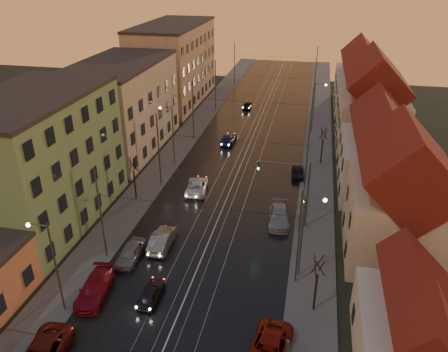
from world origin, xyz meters
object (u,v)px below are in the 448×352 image
Objects in this scene: street_lamp_0 at (51,259)px; driving_car_3 at (228,139)px; driving_car_2 at (197,186)px; street_lamp_2 at (170,129)px; traffic_light_mast at (298,186)px; parked_right_0 at (268,350)px; driving_car_0 at (151,293)px; parked_right_1 at (279,216)px; parked_left_2 at (94,289)px; parked_left_3 at (130,253)px; street_lamp_1 at (306,229)px; driving_car_4 at (248,105)px; street_lamp_3 at (316,102)px; parked_right_2 at (298,172)px; driving_car_1 at (162,240)px.

driving_car_3 is (5.92, 36.65, -4.20)m from street_lamp_0.
driving_car_2 reaches higher than driving_car_3.
street_lamp_2 is 20.89m from traffic_light_mast.
parked_right_0 is at bearing 105.69° from driving_car_3.
parked_right_1 reaches higher than driving_car_0.
parked_left_2 is 1.19× the size of parked_left_3.
street_lamp_1 is at bearing 126.77° from driving_car_2.
driving_car_4 is 39.11m from parked_right_1.
street_lamp_3 is 2.14× the size of parked_right_2.
street_lamp_1 is at bearing 171.05° from driving_car_1.
driving_car_1 is 3.33m from parked_left_3.
traffic_light_mast is 17.73m from parked_right_0.
driving_car_1 is at bearing 88.27° from driving_car_3.
driving_car_2 is 1.35× the size of parked_right_2.
traffic_light_mast is 1.31× the size of parked_right_0.
traffic_light_mast is at bearing -92.27° from street_lamp_3.
parked_left_3 is at bearing -176.84° from street_lamp_1.
driving_car_3 is (5.92, 8.65, -4.20)m from street_lamp_2.
street_lamp_2 and street_lamp_3 have the same top height.
driving_car_1 reaches higher than parked_right_2.
street_lamp_0 is 23.42m from traffic_light_mast.
parked_left_2 is (-3.10, -7.65, -0.05)m from driving_car_1.
street_lamp_3 is 2.22× the size of driving_car_0.
parked_right_0 is (14.51, -3.31, 0.02)m from parked_left_2.
driving_car_3 is 34.87m from parked_left_2.
driving_car_3 is at bearing 55.62° from street_lamp_2.
driving_car_1 is at bearing -152.41° from traffic_light_mast.
driving_car_1 is 12.38m from parked_right_1.
parked_left_2 is (-15.23, -13.98, -3.86)m from traffic_light_mast.
street_lamp_1 is 13.60m from driving_car_0.
street_lamp_0 is at bearing 81.10° from driving_car_3.
parked_right_2 is (-0.39, 11.51, -3.96)m from traffic_light_mast.
parked_right_1 is (15.44, -11.72, -4.13)m from street_lamp_2.
street_lamp_1 reaches higher than driving_car_2.
parked_left_2 reaches higher than parked_left_3.
street_lamp_1 is at bearing -47.68° from street_lamp_2.
street_lamp_1 is 1.70× the size of driving_car_3.
parked_left_3 is at bearing 73.29° from parked_left_2.
parked_left_2 is (-16.34, -5.98, -4.14)m from street_lamp_1.
parked_left_2 is (-4.05, -34.64, 0.06)m from driving_car_3.
parked_right_0 is (16.38, -29.30, -4.12)m from street_lamp_2.
street_lamp_2 is 2.22× the size of driving_car_0.
traffic_light_mast is at bearing -154.20° from driving_car_1.
traffic_light_mast reaches higher than parked_left_2.
driving_car_4 is 0.89× the size of parked_left_3.
street_lamp_2 is at bearing 144.93° from traffic_light_mast.
driving_car_1 is 0.93× the size of parked_left_2.
street_lamp_1 is 1.45× the size of parked_right_0.
parked_right_1 is (10.13, -4.79, 0.06)m from driving_car_2.
driving_car_1 reaches higher than driving_car_0.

